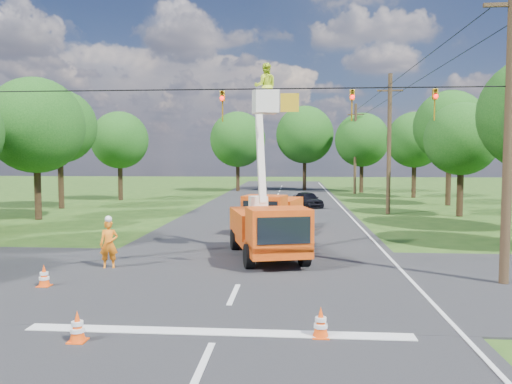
# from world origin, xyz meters

# --- Properties ---
(ground) EXTENTS (140.00, 140.00, 0.00)m
(ground) POSITION_xyz_m (0.00, 20.00, 0.00)
(ground) COLOR #244715
(ground) RESTS_ON ground
(road_main) EXTENTS (12.00, 100.00, 0.06)m
(road_main) POSITION_xyz_m (0.00, 20.00, 0.00)
(road_main) COLOR black
(road_main) RESTS_ON ground
(road_cross) EXTENTS (56.00, 10.00, 0.07)m
(road_cross) POSITION_xyz_m (0.00, 2.00, 0.00)
(road_cross) COLOR black
(road_cross) RESTS_ON ground
(stop_bar) EXTENTS (9.00, 0.45, 0.02)m
(stop_bar) POSITION_xyz_m (0.00, -3.20, 0.00)
(stop_bar) COLOR silver
(stop_bar) RESTS_ON ground
(edge_line) EXTENTS (0.12, 90.00, 0.02)m
(edge_line) POSITION_xyz_m (5.60, 20.00, 0.00)
(edge_line) COLOR silver
(edge_line) RESTS_ON ground
(bucket_truck) EXTENTS (3.64, 6.34, 7.86)m
(bucket_truck) POSITION_xyz_m (0.69, 5.53, 1.70)
(bucket_truck) COLOR #E74F10
(bucket_truck) RESTS_ON ground
(second_truck) EXTENTS (3.23, 5.97, 2.12)m
(second_truck) POSITION_xyz_m (0.63, 12.82, 1.10)
(second_truck) COLOR #E74F10
(second_truck) RESTS_ON ground
(ground_worker) EXTENTS (0.73, 0.55, 1.81)m
(ground_worker) POSITION_xyz_m (-4.99, 3.22, 0.90)
(ground_worker) COLOR orange
(ground_worker) RESTS_ON ground
(distant_car) EXTENTS (2.78, 4.08, 1.29)m
(distant_car) POSITION_xyz_m (2.86, 26.27, 0.65)
(distant_car) COLOR black
(distant_car) RESTS_ON ground
(traffic_cone_0) EXTENTS (0.38, 0.38, 0.71)m
(traffic_cone_0) POSITION_xyz_m (-2.98, -3.98, 0.36)
(traffic_cone_0) COLOR #FF4C0D
(traffic_cone_0) RESTS_ON ground
(traffic_cone_1) EXTENTS (0.38, 0.38, 0.71)m
(traffic_cone_1) POSITION_xyz_m (2.37, -3.28, 0.36)
(traffic_cone_1) COLOR #FF4C0D
(traffic_cone_1) RESTS_ON ground
(traffic_cone_2) EXTENTS (0.38, 0.38, 0.71)m
(traffic_cone_2) POSITION_xyz_m (2.28, 7.74, 0.36)
(traffic_cone_2) COLOR #FF4C0D
(traffic_cone_2) RESTS_ON ground
(traffic_cone_3) EXTENTS (0.38, 0.38, 0.71)m
(traffic_cone_3) POSITION_xyz_m (2.20, 10.51, 0.36)
(traffic_cone_3) COLOR #FF4C0D
(traffic_cone_3) RESTS_ON ground
(traffic_cone_4) EXTENTS (0.38, 0.38, 0.71)m
(traffic_cone_4) POSITION_xyz_m (-6.06, 0.51, 0.36)
(traffic_cone_4) COLOR #FF4C0D
(traffic_cone_4) RESTS_ON ground
(pole_right_near) EXTENTS (1.80, 0.30, 10.00)m
(pole_right_near) POSITION_xyz_m (8.50, 2.00, 5.11)
(pole_right_near) COLOR #4C3823
(pole_right_near) RESTS_ON ground
(pole_right_mid) EXTENTS (1.80, 0.30, 10.00)m
(pole_right_mid) POSITION_xyz_m (8.50, 22.00, 5.11)
(pole_right_mid) COLOR #4C3823
(pole_right_mid) RESTS_ON ground
(pole_right_far) EXTENTS (1.80, 0.30, 10.00)m
(pole_right_far) POSITION_xyz_m (8.50, 42.00, 5.11)
(pole_right_far) COLOR #4C3823
(pole_right_far) RESTS_ON ground
(signal_span) EXTENTS (18.00, 0.29, 1.07)m
(signal_span) POSITION_xyz_m (2.23, 1.99, 5.88)
(signal_span) COLOR black
(signal_span) RESTS_ON ground
(tree_left_d) EXTENTS (6.20, 6.20, 9.24)m
(tree_left_d) POSITION_xyz_m (-15.00, 17.00, 6.12)
(tree_left_d) COLOR #382616
(tree_left_d) RESTS_ON ground
(tree_left_e) EXTENTS (5.80, 5.80, 9.41)m
(tree_left_e) POSITION_xyz_m (-16.80, 24.00, 6.49)
(tree_left_e) COLOR #382616
(tree_left_e) RESTS_ON ground
(tree_left_f) EXTENTS (5.40, 5.40, 8.40)m
(tree_left_f) POSITION_xyz_m (-14.80, 32.00, 5.69)
(tree_left_f) COLOR #382616
(tree_left_f) RESTS_ON ground
(tree_right_c) EXTENTS (5.00, 5.00, 7.83)m
(tree_right_c) POSITION_xyz_m (13.20, 21.00, 5.31)
(tree_right_c) COLOR #382616
(tree_right_c) RESTS_ON ground
(tree_right_d) EXTENTS (6.00, 6.00, 9.70)m
(tree_right_d) POSITION_xyz_m (14.80, 29.00, 6.68)
(tree_right_d) COLOR #382616
(tree_right_d) RESTS_ON ground
(tree_right_e) EXTENTS (5.60, 5.60, 8.63)m
(tree_right_e) POSITION_xyz_m (13.80, 37.00, 5.81)
(tree_right_e) COLOR #382616
(tree_right_e) RESTS_ON ground
(tree_far_a) EXTENTS (6.60, 6.60, 9.50)m
(tree_far_a) POSITION_xyz_m (-5.00, 45.00, 6.19)
(tree_far_a) COLOR #382616
(tree_far_a) RESTS_ON ground
(tree_far_b) EXTENTS (7.00, 7.00, 10.32)m
(tree_far_b) POSITION_xyz_m (3.00, 47.00, 6.81)
(tree_far_b) COLOR #382616
(tree_far_b) RESTS_ON ground
(tree_far_c) EXTENTS (6.20, 6.20, 9.18)m
(tree_far_c) POSITION_xyz_m (9.50, 44.00, 6.06)
(tree_far_c) COLOR #382616
(tree_far_c) RESTS_ON ground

